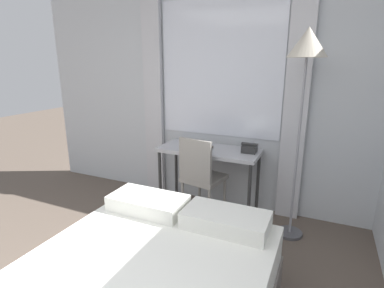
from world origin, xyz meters
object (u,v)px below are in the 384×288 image
Objects in this scene: book at (198,147)px; desk at (209,155)px; telephone at (249,148)px; standing_lamp at (306,58)px; desk_chair at (201,173)px.

desk is at bearing 20.76° from book.
standing_lamp is at bearing -19.28° from telephone.
standing_lamp is at bearing -4.83° from book.
book is (-0.55, -0.08, -0.03)m from telephone.
telephone is (0.44, 0.04, 0.12)m from desk.
book reaches higher than desk.
standing_lamp is 6.76× the size of book.
desk_chair is at bearing -152.31° from telephone.
desk_chair is 5.43× the size of telephone.
standing_lamp reaches higher than telephone.
telephone is (-0.49, 0.17, -0.91)m from standing_lamp.
book is at bearing -159.24° from desk.
book is at bearing 131.52° from desk_chair.
book is (-0.11, -0.04, 0.09)m from desk.
desk is 0.57× the size of standing_lamp.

